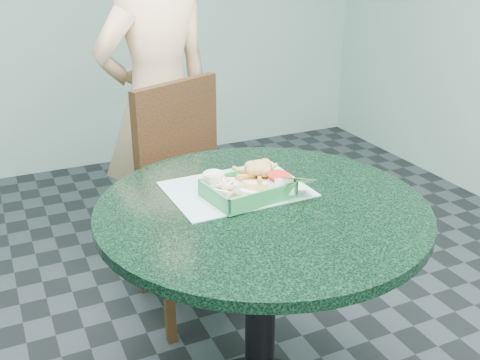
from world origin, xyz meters
name	(u,v)px	position (x,y,z in m)	size (l,w,h in m)	color
cafe_table	(261,262)	(0.00, 0.00, 0.58)	(0.93, 0.93, 0.75)	black
dining_chair	(188,183)	(0.04, 0.74, 0.53)	(0.44, 0.44, 0.93)	#58371A
diner_person	(158,99)	(0.04, 1.08, 0.81)	(0.59, 0.39, 1.61)	#DDB07E
placemat	(236,195)	(-0.02, 0.12, 0.75)	(0.40, 0.30, 0.00)	#93C1BF
food_basket	(248,198)	(-0.02, 0.06, 0.77)	(0.23, 0.17, 0.05)	#288D44
crab_sandwich	(262,178)	(0.05, 0.10, 0.80)	(0.13, 0.13, 0.07)	#E3C16C
fries_pile	(225,191)	(-0.07, 0.09, 0.79)	(0.10, 0.11, 0.04)	beige
sauce_ramekin	(215,182)	(-0.09, 0.13, 0.80)	(0.06, 0.06, 0.03)	white
garnish_cup	(285,190)	(0.08, 0.02, 0.79)	(0.11, 0.11, 0.04)	white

